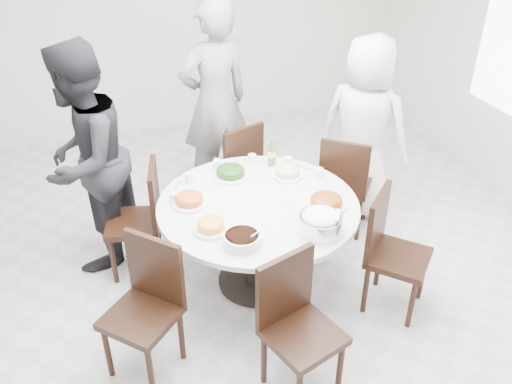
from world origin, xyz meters
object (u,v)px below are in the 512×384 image
object	(u,v)px
chair_ne	(346,181)
beverage_bottle	(272,152)
chair_nw	(133,220)
chair_se	(399,255)
chair_n	(232,168)
diner_right	(364,129)
chair_sw	(141,314)
rice_bowl	(320,224)
diner_middle	(215,103)
chair_s	(304,333)
diner_left	(84,160)
dining_table	(258,244)
soup_bowl	(242,240)

from	to	relation	value
chair_ne	beverage_bottle	distance (m)	0.80
chair_nw	chair_se	world-z (taller)	same
chair_n	diner_right	bearing A→B (deg)	143.39
chair_sw	rice_bowl	size ratio (longest dim) A/B	3.15
chair_se	diner_middle	world-z (taller)	diner_middle
chair_sw	chair_s	bearing A→B (deg)	18.52
chair_n	diner_middle	world-z (taller)	diner_middle
chair_n	diner_left	distance (m)	1.38
diner_right	rice_bowl	bearing A→B (deg)	100.50
dining_table	soup_bowl	size ratio (longest dim) A/B	5.93
chair_sw	beverage_bottle	xyz separation A→B (m)	(1.27, 1.11, 0.39)
chair_ne	beverage_bottle	world-z (taller)	beverage_bottle
chair_n	diner_right	size ratio (longest dim) A/B	0.56
chair_nw	rice_bowl	distance (m)	1.55
diner_right	beverage_bottle	world-z (taller)	diner_right
diner_middle	dining_table	bearing A→B (deg)	74.89
diner_right	soup_bowl	size ratio (longest dim) A/B	6.73
rice_bowl	beverage_bottle	world-z (taller)	beverage_bottle
chair_se	soup_bowl	bearing A→B (deg)	128.61
chair_nw	rice_bowl	world-z (taller)	chair_nw
dining_table	diner_middle	distance (m)	1.58
chair_se	diner_left	bearing A→B (deg)	102.83
beverage_bottle	chair_nw	bearing A→B (deg)	-177.58
diner_right	chair_nw	bearing A→B (deg)	55.82
soup_bowl	chair_nw	bearing A→B (deg)	124.38
diner_middle	beverage_bottle	xyz separation A→B (m)	(0.23, -0.94, -0.10)
beverage_bottle	diner_middle	bearing A→B (deg)	103.86
chair_nw	soup_bowl	distance (m)	1.15
chair_ne	chair_s	world-z (taller)	same
chair_ne	diner_middle	xyz separation A→B (m)	(-0.93, 0.97, 0.49)
diner_middle	rice_bowl	xyz separation A→B (m)	(0.22, -1.94, -0.15)
rice_bowl	beverage_bottle	xyz separation A→B (m)	(0.01, 1.00, 0.05)
chair_ne	diner_left	xyz separation A→B (m)	(-2.16, 0.25, 0.46)
dining_table	chair_se	world-z (taller)	chair_se
chair_ne	diner_left	distance (m)	2.23
diner_right	chair_s	bearing A→B (deg)	102.98
chair_nw	rice_bowl	xyz separation A→B (m)	(1.17, -0.95, 0.34)
chair_se	chair_sw	bearing A→B (deg)	135.74
chair_ne	chair_nw	distance (m)	1.88
diner_middle	diner_right	bearing A→B (deg)	135.13
diner_middle	soup_bowl	world-z (taller)	diner_middle
chair_nw	chair_s	distance (m)	1.74
chair_nw	diner_middle	distance (m)	1.46
diner_left	soup_bowl	xyz separation A→B (m)	(0.91, -1.18, -0.14)
diner_right	diner_middle	world-z (taller)	diner_middle
chair_s	beverage_bottle	xyz separation A→B (m)	(0.36, 1.59, 0.39)
chair_s	beverage_bottle	distance (m)	1.67
chair_se	beverage_bottle	size ratio (longest dim) A/B	4.04
chair_se	soup_bowl	size ratio (longest dim) A/B	3.76
chair_ne	chair_sw	distance (m)	2.25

